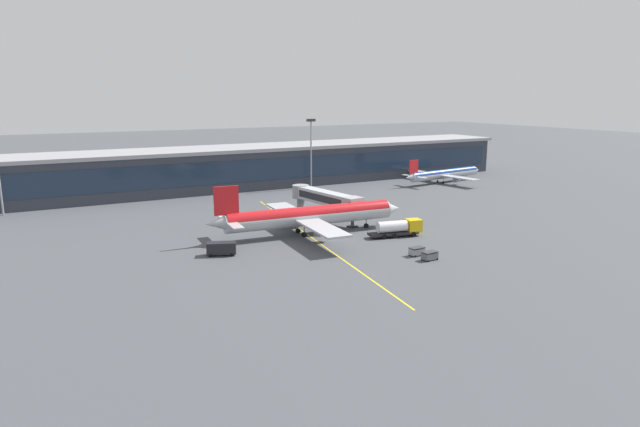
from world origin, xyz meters
The scene contains 11 objects.
ground_plane centered at (0.00, 0.00, 0.00)m, with size 700.00×700.00×0.00m, color #47494F.
apron_lead_in_line centered at (-3.15, 2.00, 0.00)m, with size 0.30×80.00×0.01m, color yellow.
terminal_building centered at (16.73, 66.14, 6.08)m, with size 164.36×20.03×12.13m.
main_airliner centered at (-2.32, 4.43, 3.78)m, with size 41.85×33.32×10.87m.
jet_bridge centered at (7.10, 15.68, 4.80)m, with size 6.54×22.92×6.48m.
fuel_tanker centered at (12.32, -5.49, 1.75)m, with size 11.08×4.53×3.25m.
crew_van centered at (-22.47, -1.37, 1.31)m, with size 5.42×3.84×2.30m.
baggage_cart_0 centered at (7.37, -20.96, 0.78)m, with size 2.75×1.78×1.48m.
baggage_cart_1 centered at (7.15, -17.77, 0.78)m, with size 2.75×1.78×1.48m.
commuter_jet_far centered at (65.84, 42.97, 2.82)m, with size 33.90×27.16×8.13m.
apron_light_mast_0 centered at (24.17, 54.18, 12.14)m, with size 2.80×0.50×20.44m.
Camera 1 is at (-51.95, -91.14, 27.40)m, focal length 31.15 mm.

